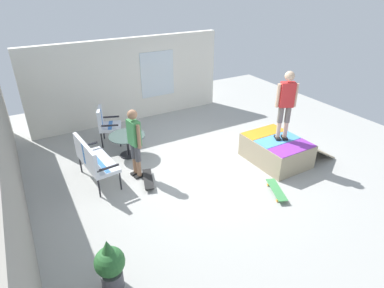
# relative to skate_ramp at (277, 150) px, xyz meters

# --- Properties ---
(ground_plane) EXTENTS (12.00, 12.00, 0.10)m
(ground_plane) POSITION_rel_skate_ramp_xyz_m (0.48, 1.67, -0.35)
(ground_plane) COLOR #A8A8A3
(back_wall_cinderblock) EXTENTS (9.00, 0.20, 2.38)m
(back_wall_cinderblock) POSITION_rel_skate_ramp_xyz_m (0.48, 5.67, 0.89)
(back_wall_cinderblock) COLOR gray
(back_wall_cinderblock) RESTS_ON ground_plane
(house_facade) EXTENTS (0.23, 6.00, 2.50)m
(house_facade) POSITION_rel_skate_ramp_xyz_m (4.27, 2.16, 0.95)
(house_facade) COLOR white
(house_facade) RESTS_ON ground_plane
(skate_ramp) EXTENTS (1.49, 1.96, 0.60)m
(skate_ramp) POSITION_rel_skate_ramp_xyz_m (0.00, 0.00, 0.00)
(skate_ramp) COLOR tan
(skate_ramp) RESTS_ON ground_plane
(patio_bench) EXTENTS (1.30, 0.67, 1.02)m
(patio_bench) POSITION_rel_skate_ramp_xyz_m (1.28, 4.15, 0.31)
(patio_bench) COLOR black
(patio_bench) RESTS_ON ground_plane
(patio_chair_near_house) EXTENTS (0.77, 0.73, 1.02)m
(patio_chair_near_house) POSITION_rel_skate_ramp_xyz_m (3.01, 3.35, 0.31)
(patio_chair_near_house) COLOR black
(patio_chair_near_house) RESTS_ON ground_plane
(patio_table) EXTENTS (0.90, 0.90, 0.57)m
(patio_table) POSITION_rel_skate_ramp_xyz_m (2.06, 3.09, 0.10)
(patio_table) COLOR black
(patio_table) RESTS_ON ground_plane
(person_watching) EXTENTS (0.47, 0.28, 1.63)m
(person_watching) POSITION_rel_skate_ramp_xyz_m (1.06, 3.24, 0.64)
(person_watching) COLOR black
(person_watching) RESTS_ON ground_plane
(person_skater) EXTENTS (0.34, 0.44, 1.65)m
(person_skater) POSITION_rel_skate_ramp_xyz_m (-0.02, -0.05, 1.26)
(person_skater) COLOR black
(person_skater) RESTS_ON skate_ramp
(skateboard_by_bench) EXTENTS (0.82, 0.43, 0.10)m
(skateboard_by_bench) POSITION_rel_skate_ramp_xyz_m (0.69, 3.14, -0.22)
(skateboard_by_bench) COLOR black
(skateboard_by_bench) RESTS_ON ground_plane
(skateboard_spare) EXTENTS (0.82, 0.49, 0.10)m
(skateboard_spare) POSITION_rel_skate_ramp_xyz_m (-1.03, 0.93, -0.22)
(skateboard_spare) COLOR #3F8C4C
(skateboard_spare) RESTS_ON ground_plane
(potted_plant) EXTENTS (0.44, 0.44, 0.92)m
(potted_plant) POSITION_rel_skate_ramp_xyz_m (-1.59, 4.65, 0.16)
(potted_plant) COLOR #515156
(potted_plant) RESTS_ON ground_plane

